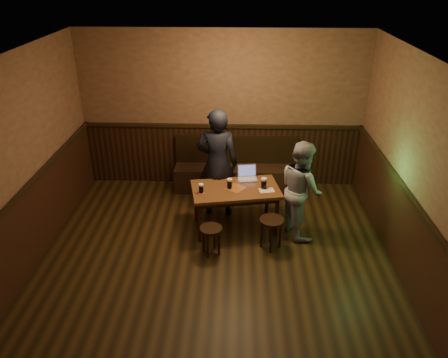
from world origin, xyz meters
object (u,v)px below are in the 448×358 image
pint_left (201,188)px  bench (236,173)px  stool_left (211,233)px  person_grey (301,189)px  pub_table (235,194)px  laptop (247,175)px  stool_right (271,225)px  person_suit (217,163)px  pint_right (264,183)px  pint_mid (230,184)px

pint_left → bench: bearing=71.4°
stool_left → person_grey: person_grey is taller
stool_left → pub_table: bearing=64.1°
stool_left → laptop: size_ratio=1.30×
stool_right → person_suit: size_ratio=0.27×
pint_right → laptop: laptop is taller
pint_mid → stool_right: bearing=-39.3°
pint_left → pub_table: bearing=17.9°
bench → pint_mid: bench is taller
pint_mid → pint_right: bearing=2.0°
pub_table → stool_left: bearing=-126.4°
pub_table → pint_left: bearing=-172.5°
person_suit → bench: bearing=-105.8°
pint_left → pint_mid: 0.44m
bench → stool_right: (0.52, -1.85, 0.07)m
pint_right → person_grey: person_grey is taller
pub_table → stool_right: (0.52, -0.51, -0.23)m
stool_left → bench: bearing=80.7°
pint_right → laptop: (-0.24, 0.32, -0.03)m
person_suit → pint_mid: bearing=117.0°
laptop → person_suit: size_ratio=0.18×
bench → laptop: (0.18, -1.00, 0.44)m
pint_left → laptop: bearing=36.1°
bench → pub_table: 1.37m
pub_table → pint_mid: 0.19m
person_suit → stool_left: bearing=90.7°
bench → person_suit: person_suit is taller
pub_table → stool_right: bearing=-54.6°
laptop → stool_right: bearing=-76.7°
pub_table → pint_right: bearing=-8.7°
pint_left → pint_mid: pint_mid is taller
pint_right → stool_right: bearing=-79.1°
pub_table → pint_left: size_ratio=9.60×
bench → pint_left: bench is taller
pub_table → person_suit: size_ratio=0.79×
pint_mid → person_grey: bearing=-4.1°
pint_right → pint_left: bearing=-169.3°
stool_left → person_suit: bearing=88.1°
stool_right → pint_mid: bearing=140.7°
pub_table → person_suit: person_suit is taller
pint_left → pint_mid: size_ratio=0.94×
bench → pint_left: bearing=-108.6°
stool_left → pint_left: (-0.17, 0.52, 0.43)m
pub_table → pint_left: 0.56m
pub_table → stool_left: (-0.33, -0.69, -0.26)m
stool_left → person_grey: bearing=24.9°
pub_table → laptop: 0.41m
pub_table → pint_mid: size_ratio=9.02×
pint_left → person_suit: person_suit is taller
stool_right → person_suit: bearing=130.6°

